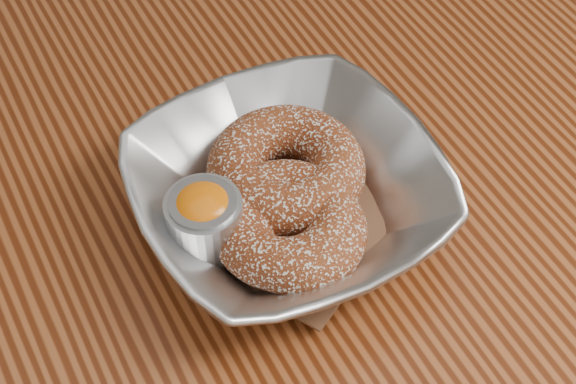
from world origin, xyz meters
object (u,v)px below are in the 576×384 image
serving_bowl (288,195)px  donut_back (286,170)px  donut_front (286,224)px  donut_extra (296,231)px  ramekin (205,221)px  table (300,278)px

serving_bowl → donut_back: 0.02m
donut_back → donut_front: size_ratio=1.09×
donut_back → donut_extra: (-0.02, -0.05, -0.00)m
ramekin → donut_back: bearing=15.4°
serving_bowl → donut_extra: bearing=-108.9°
table → donut_back: size_ratio=10.45×
donut_back → ramekin: 0.08m
table → donut_front: (-0.03, -0.03, 0.13)m
donut_back → ramekin: bearing=-164.6°
serving_bowl → donut_back: size_ratio=1.88×
table → donut_extra: 0.13m
serving_bowl → donut_front: size_ratio=2.05×
serving_bowl → ramekin: (-0.06, -0.00, 0.01)m
donut_back → donut_extra: bearing=-110.9°
donut_extra → donut_front: bearing=111.9°
donut_back → donut_extra: donut_back is taller
table → donut_extra: size_ratio=12.14×
donut_front → ramekin: 0.06m
donut_back → table: bearing=-63.5°
ramekin → table: bearing=5.8°
serving_bowl → donut_back: serving_bowl is taller
table → donut_front: bearing=-133.9°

